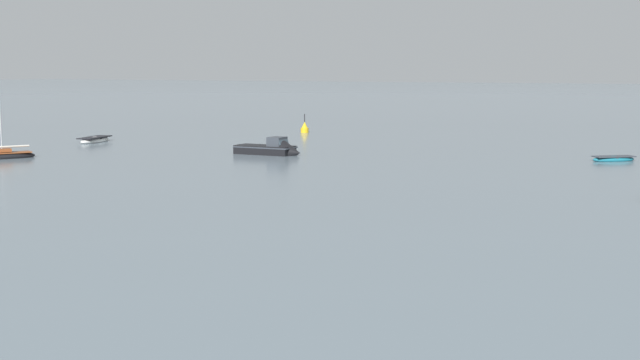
{
  "coord_description": "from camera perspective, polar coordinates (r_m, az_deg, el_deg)",
  "views": [
    {
      "loc": [
        12.85,
        -8.82,
        7.35
      ],
      "look_at": [
        -10.93,
        38.24,
        0.25
      ],
      "focal_mm": 46.98,
      "sensor_mm": 36.0,
      "label": 1
    }
  ],
  "objects": [
    {
      "name": "channel_buoy",
      "position": [
        95.31,
        -1.05,
        3.52
      ],
      "size": [
        0.9,
        0.9,
        2.3
      ],
      "color": "gold",
      "rests_on": "ground"
    },
    {
      "name": "rowboat_moored_1",
      "position": [
        70.29,
        19.36,
        1.35
      ],
      "size": [
        3.53,
        3.17,
        0.56
      ],
      "rotation": [
        0.0,
        0.0,
        3.82
      ],
      "color": "#197084",
      "rests_on": "ground"
    },
    {
      "name": "motorboat_moored_2",
      "position": [
        71.28,
        -3.14,
        2.01
      ],
      "size": [
        6.05,
        2.2,
        2.26
      ],
      "rotation": [
        0.0,
        0.0,
        0.01
      ],
      "color": "black",
      "rests_on": "ground"
    },
    {
      "name": "sailboat_moored_1",
      "position": [
        72.92,
        -20.54,
        1.56
      ],
      "size": [
        3.48,
        4.47,
        4.94
      ],
      "rotation": [
        0.0,
        0.0,
        4.16
      ],
      "color": "black",
      "rests_on": "ground"
    },
    {
      "name": "rowboat_moored_5",
      "position": [
        86.15,
        -15.09,
        2.64
      ],
      "size": [
        2.55,
        4.91,
        0.74
      ],
      "rotation": [
        0.0,
        0.0,
        1.78
      ],
      "color": "white",
      "rests_on": "ground"
    }
  ]
}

